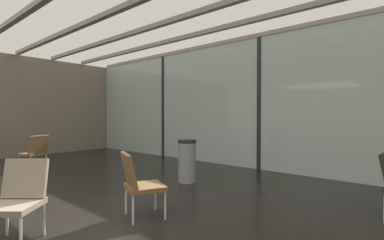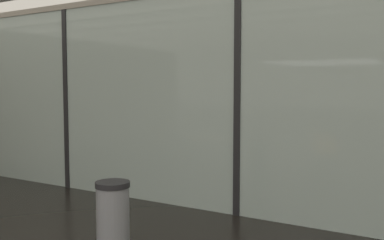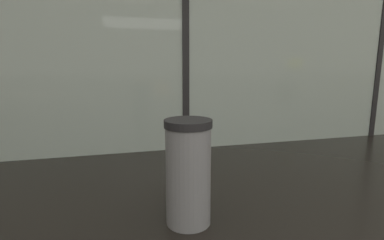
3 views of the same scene
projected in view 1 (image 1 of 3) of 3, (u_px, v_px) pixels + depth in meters
The scene contains 10 objects.
ground_plane at pixel (38, 239), 3.04m from camera, with size 60.00×60.00×0.00m, color black.
glass_curtain_wall at pixel (260, 103), 6.94m from camera, with size 14.00×0.08×3.32m, color #A3B7B2.
window_mullion_0 at pixel (164, 106), 9.23m from camera, with size 0.10×0.12×3.32m, color black.
window_mullion_1 at pixel (260, 103), 6.94m from camera, with size 0.10×0.12×3.32m, color black.
side_wall_left_panels at pixel (6, 106), 8.76m from camera, with size 0.10×11.20×3.32m, color #756B5B.
parked_airplane at pixel (297, 98), 11.84m from camera, with size 11.63×4.21×4.21m.
lounge_chair_1 at pixel (18, 195), 3.00m from camera, with size 0.71×0.71×0.87m.
lounge_chair_2 at pixel (35, 150), 6.79m from camera, with size 0.64×0.61×0.87m.
lounge_chair_3 at pixel (138, 181), 3.65m from camera, with size 0.65×0.68×0.87m.
trash_bin at pixel (187, 161), 5.63m from camera, with size 0.38×0.38×0.86m.
Camera 1 is at (3.25, -1.17, 1.36)m, focal length 25.83 mm.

